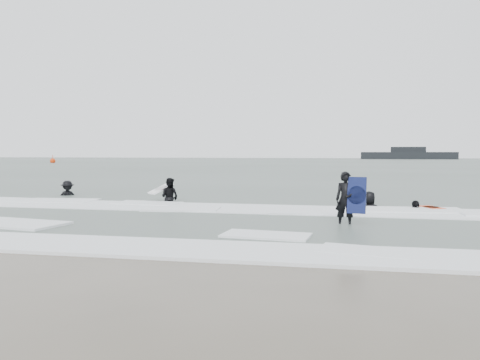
% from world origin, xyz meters
% --- Properties ---
extents(ground, '(320.00, 320.00, 0.00)m').
position_xyz_m(ground, '(0.00, 0.00, 0.00)').
color(ground, brown).
rests_on(ground, ground).
extents(sea, '(320.00, 320.00, 0.00)m').
position_xyz_m(sea, '(0.00, 80.00, 0.06)').
color(sea, '#47544C').
rests_on(sea, ground).
extents(surfer_centre, '(0.57, 0.40, 1.49)m').
position_xyz_m(surfer_centre, '(3.25, 3.23, 0.00)').
color(surfer_centre, black).
rests_on(surfer_centre, ground).
extents(surfer_wading, '(0.87, 0.75, 1.54)m').
position_xyz_m(surfer_wading, '(-3.39, 7.70, 0.00)').
color(surfer_wading, black).
rests_on(surfer_wading, ground).
extents(surfer_breaker, '(1.16, 1.08, 1.57)m').
position_xyz_m(surfer_breaker, '(-8.82, 9.27, 0.00)').
color(surfer_breaker, black).
rests_on(surfer_breaker, ground).
extents(surfer_right_near, '(0.84, 0.93, 1.52)m').
position_xyz_m(surfer_right_near, '(5.60, 7.08, 0.00)').
color(surfer_right_near, black).
rests_on(surfer_right_near, ground).
extents(surfer_right_far, '(0.95, 0.71, 1.74)m').
position_xyz_m(surfer_right_far, '(4.11, 7.80, 0.00)').
color(surfer_right_far, black).
rests_on(surfer_right_far, ground).
extents(surf_foam, '(30.03, 9.06, 0.09)m').
position_xyz_m(surf_foam, '(0.00, 3.70, 0.04)').
color(surf_foam, white).
rests_on(surf_foam, ground).
extents(bodyboards, '(10.77, 5.31, 1.25)m').
position_xyz_m(bodyboards, '(1.93, 6.09, 0.50)').
color(bodyboards, '#0E1543').
rests_on(bodyboards, ground).
extents(buoy, '(1.00, 1.00, 1.65)m').
position_xyz_m(buoy, '(-49.89, 68.81, 0.42)').
color(buoy, red).
rests_on(buoy, ground).
extents(vessel_horizon, '(26.82, 4.79, 3.64)m').
position_xyz_m(vessel_horizon, '(22.26, 136.10, 1.36)').
color(vessel_horizon, black).
rests_on(vessel_horizon, ground).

